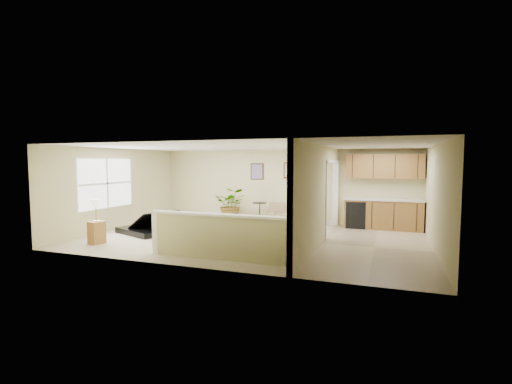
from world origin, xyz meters
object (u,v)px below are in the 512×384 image
(piano_bench, at_px, (188,228))
(loveseat, at_px, (293,214))
(accent_table, at_px, (260,210))
(lamp_stand, at_px, (96,225))
(palm_plant, at_px, (231,205))
(piano, at_px, (151,211))
(small_plant, at_px, (319,223))

(piano_bench, xyz_separation_m, loveseat, (2.13, 3.26, 0.06))
(accent_table, distance_m, lamp_stand, 5.29)
(palm_plant, bearing_deg, lamp_stand, -112.04)
(piano, distance_m, loveseat, 4.60)
(piano_bench, bearing_deg, small_plant, 39.21)
(piano, height_order, accent_table, piano)
(accent_table, distance_m, small_plant, 2.21)
(piano, bearing_deg, small_plant, 45.19)
(piano_bench, bearing_deg, palm_plant, 91.20)
(loveseat, bearing_deg, small_plant, -50.28)
(loveseat, xyz_separation_m, palm_plant, (-2.19, -0.17, 0.24))
(small_plant, distance_m, lamp_stand, 6.38)
(lamp_stand, bearing_deg, piano, 79.43)
(loveseat, height_order, palm_plant, palm_plant)
(piano_bench, relative_size, loveseat, 0.46)
(piano_bench, bearing_deg, loveseat, 56.84)
(accent_table, xyz_separation_m, palm_plant, (-1.07, 0.02, 0.13))
(palm_plant, bearing_deg, piano, -119.20)
(small_plant, bearing_deg, piano, -155.92)
(accent_table, bearing_deg, piano_bench, -108.05)
(piano, relative_size, palm_plant, 1.74)
(palm_plant, height_order, lamp_stand, palm_plant)
(piano_bench, height_order, palm_plant, palm_plant)
(accent_table, height_order, small_plant, accent_table)
(piano, xyz_separation_m, palm_plant, (1.46, 2.62, -0.04))
(piano, xyz_separation_m, loveseat, (3.66, 2.78, -0.28))
(piano_bench, relative_size, accent_table, 1.18)
(piano, relative_size, small_plant, 4.39)
(palm_plant, bearing_deg, accent_table, -1.09)
(loveseat, relative_size, lamp_stand, 1.60)
(palm_plant, distance_m, small_plant, 3.27)
(palm_plant, relative_size, lamp_stand, 1.12)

